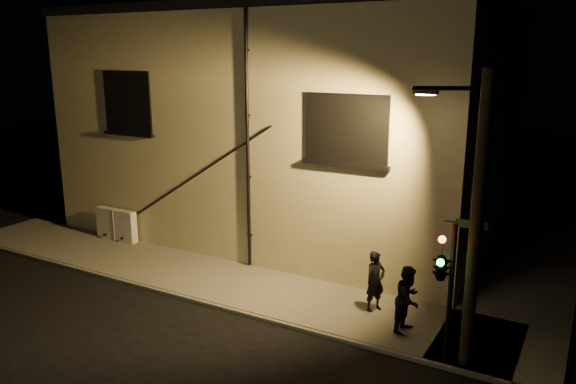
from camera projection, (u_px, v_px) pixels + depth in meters
The scene contains 8 objects.
ground at pixel (247, 315), 15.70m from camera, with size 90.00×90.00×0.00m, color black.
sidewalk at pixel (349, 269), 18.81m from camera, with size 21.00×16.00×0.12m.
building at pixel (303, 119), 23.67m from camera, with size 16.20×12.23×8.80m.
utility_cabinet at pixel (117, 224), 21.50m from camera, with size 1.84×0.31×1.21m, color silver.
pedestrian_a at pixel (375, 281), 15.53m from camera, with size 0.63×0.41×1.72m, color black.
pedestrian_b at pixel (408, 299), 14.35m from camera, with size 0.86×0.67×1.77m, color black.
traffic_signal at pixel (442, 266), 12.76m from camera, with size 1.35×2.02×3.42m.
streetlamp_pole at pixel (473, 215), 12.34m from camera, with size 2.02×1.38×6.84m.
Camera 1 is at (8.09, -11.97, 7.14)m, focal length 35.00 mm.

